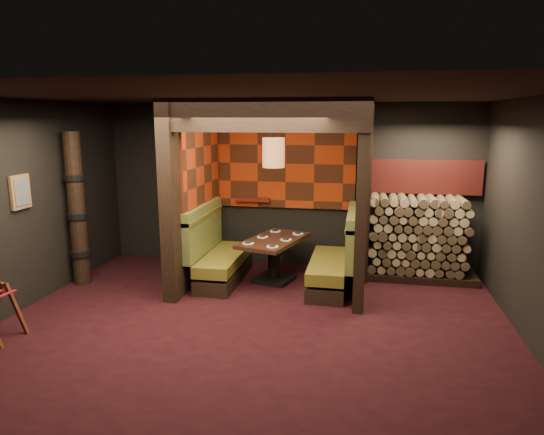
{
  "coord_description": "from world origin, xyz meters",
  "views": [
    {
      "loc": [
        1.32,
        -5.59,
        2.6
      ],
      "look_at": [
        0.0,
        1.3,
        1.15
      ],
      "focal_mm": 32.0,
      "sensor_mm": 36.0,
      "label": 1
    }
  ],
  "objects_px": {
    "totem_column": "(77,210)",
    "booth_bench_right": "(335,263)",
    "firewood_stack": "(422,238)",
    "pendant_lamp": "(274,153)",
    "dining_table": "(274,253)",
    "booth_bench_left": "(218,256)"
  },
  "relations": [
    {
      "from": "dining_table",
      "to": "firewood_stack",
      "type": "distance_m",
      "value": 2.42
    },
    {
      "from": "firewood_stack",
      "to": "totem_column",
      "type": "bearing_deg",
      "value": -166.81
    },
    {
      "from": "booth_bench_left",
      "to": "dining_table",
      "type": "relative_size",
      "value": 1.07
    },
    {
      "from": "booth_bench_left",
      "to": "totem_column",
      "type": "bearing_deg",
      "value": -165.25
    },
    {
      "from": "totem_column",
      "to": "booth_bench_right",
      "type": "bearing_deg",
      "value": 7.86
    },
    {
      "from": "booth_bench_left",
      "to": "booth_bench_right",
      "type": "distance_m",
      "value": 1.89
    },
    {
      "from": "booth_bench_left",
      "to": "firewood_stack",
      "type": "xyz_separation_m",
      "value": [
        3.25,
        0.7,
        0.28
      ]
    },
    {
      "from": "booth_bench_right",
      "to": "pendant_lamp",
      "type": "relative_size",
      "value": 1.6
    },
    {
      "from": "pendant_lamp",
      "to": "firewood_stack",
      "type": "height_order",
      "value": "pendant_lamp"
    },
    {
      "from": "booth_bench_right",
      "to": "totem_column",
      "type": "relative_size",
      "value": 0.67
    },
    {
      "from": "booth_bench_right",
      "to": "pendant_lamp",
      "type": "distance_m",
      "value": 1.95
    },
    {
      "from": "firewood_stack",
      "to": "booth_bench_right",
      "type": "bearing_deg",
      "value": -152.65
    },
    {
      "from": "totem_column",
      "to": "firewood_stack",
      "type": "relative_size",
      "value": 1.39
    },
    {
      "from": "dining_table",
      "to": "totem_column",
      "type": "bearing_deg",
      "value": -167.31
    },
    {
      "from": "booth_bench_right",
      "to": "dining_table",
      "type": "xyz_separation_m",
      "value": [
        -0.99,
        0.12,
        0.07
      ]
    },
    {
      "from": "booth_bench_right",
      "to": "dining_table",
      "type": "bearing_deg",
      "value": 172.84
    },
    {
      "from": "booth_bench_right",
      "to": "pendant_lamp",
      "type": "height_order",
      "value": "pendant_lamp"
    },
    {
      "from": "dining_table",
      "to": "firewood_stack",
      "type": "height_order",
      "value": "firewood_stack"
    },
    {
      "from": "firewood_stack",
      "to": "pendant_lamp",
      "type": "bearing_deg",
      "value": -165.04
    },
    {
      "from": "dining_table",
      "to": "firewood_stack",
      "type": "xyz_separation_m",
      "value": [
        2.34,
        0.58,
        0.21
      ]
    },
    {
      "from": "booth_bench_right",
      "to": "pendant_lamp",
      "type": "bearing_deg",
      "value": 175.71
    },
    {
      "from": "dining_table",
      "to": "booth_bench_right",
      "type": "bearing_deg",
      "value": -7.16
    }
  ]
}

